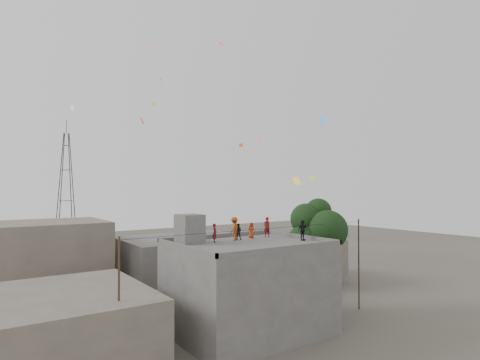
% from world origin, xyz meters
% --- Properties ---
extents(ground, '(140.00, 140.00, 0.00)m').
position_xyz_m(ground, '(0.00, 0.00, 0.00)').
color(ground, '#454138').
rests_on(ground, ground).
extents(main_building, '(10.00, 8.00, 6.10)m').
position_xyz_m(main_building, '(0.00, 0.00, 3.05)').
color(main_building, '#514E4B').
rests_on(main_building, ground).
extents(parapet, '(10.00, 8.00, 0.30)m').
position_xyz_m(parapet, '(0.00, 0.00, 6.25)').
color(parapet, '#514E4B').
rests_on(parapet, main_building).
extents(stair_head_box, '(1.60, 1.80, 2.00)m').
position_xyz_m(stair_head_box, '(-3.20, 2.60, 7.10)').
color(stair_head_box, '#514E4B').
rests_on(stair_head_box, main_building).
extents(neighbor_west, '(8.00, 10.00, 4.00)m').
position_xyz_m(neighbor_west, '(-11.00, 2.00, 2.00)').
color(neighbor_west, '#5C5448').
rests_on(neighbor_west, ground).
extents(neighbor_north, '(12.00, 9.00, 5.00)m').
position_xyz_m(neighbor_north, '(2.00, 14.00, 2.50)').
color(neighbor_north, '#514E4B').
rests_on(neighbor_north, ground).
extents(neighbor_northwest, '(9.00, 8.00, 7.00)m').
position_xyz_m(neighbor_northwest, '(-10.00, 16.00, 3.50)').
color(neighbor_northwest, '#5C5448').
rests_on(neighbor_northwest, ground).
extents(neighbor_east, '(7.00, 8.00, 4.40)m').
position_xyz_m(neighbor_east, '(14.00, 10.00, 2.20)').
color(neighbor_east, '#5C5448').
rests_on(neighbor_east, ground).
extents(tree, '(4.90, 4.60, 9.10)m').
position_xyz_m(tree, '(7.37, 0.60, 6.10)').
color(tree, black).
rests_on(tree, ground).
extents(utility_line, '(20.12, 0.62, 7.40)m').
position_xyz_m(utility_line, '(0.50, -1.25, 3.83)').
color(utility_line, black).
rests_on(utility_line, ground).
extents(transmission_tower, '(2.97, 2.97, 20.01)m').
position_xyz_m(transmission_tower, '(-4.00, 40.00, 9.07)').
color(transmission_tower, black).
rests_on(transmission_tower, ground).
extents(person_red_adult, '(0.61, 0.44, 1.58)m').
position_xyz_m(person_red_adult, '(3.34, 2.13, 6.89)').
color(person_red_adult, maroon).
rests_on(person_red_adult, main_building).
extents(person_orange_child, '(0.65, 0.48, 1.21)m').
position_xyz_m(person_orange_child, '(1.94, 2.27, 6.71)').
color(person_orange_child, '#A03012').
rests_on(person_orange_child, main_building).
extents(person_dark_child, '(0.75, 0.73, 1.22)m').
position_xyz_m(person_dark_child, '(0.59, 2.12, 6.71)').
color(person_dark_child, black).
rests_on(person_dark_child, main_building).
extents(person_dark_adult, '(0.89, 0.40, 1.51)m').
position_xyz_m(person_dark_adult, '(4.21, -1.00, 6.85)').
color(person_dark_adult, black).
rests_on(person_dark_adult, main_building).
extents(person_orange_adult, '(1.27, 1.16, 1.72)m').
position_xyz_m(person_orange_adult, '(0.16, 1.95, 6.96)').
color(person_orange_adult, '#993911').
rests_on(person_orange_adult, main_building).
extents(person_red_child, '(0.48, 0.57, 1.34)m').
position_xyz_m(person_red_child, '(-1.62, 1.80, 6.77)').
color(person_red_child, maroon).
rests_on(person_red_child, main_building).
extents(kites, '(18.90, 14.70, 12.97)m').
position_xyz_m(kites, '(2.15, 4.92, 15.00)').
color(kites, '#FF271A').
rests_on(kites, ground).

